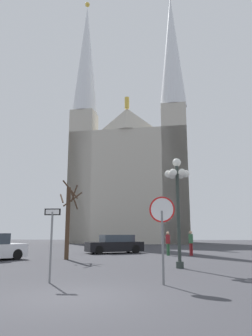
# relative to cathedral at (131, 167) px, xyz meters

# --- Properties ---
(ground_plane) EXTENTS (120.00, 120.00, 0.00)m
(ground_plane) POSITION_rel_cathedral_xyz_m (1.18, -40.58, -11.62)
(ground_plane) COLOR #38383D
(cathedral) EXTENTS (18.63, 12.57, 40.18)m
(cathedral) POSITION_rel_cathedral_xyz_m (0.00, 0.00, 0.00)
(cathedral) COLOR #BCB5A5
(cathedral) RESTS_ON ground
(stop_sign) EXTENTS (0.84, 0.25, 2.82)m
(stop_sign) POSITION_rel_cathedral_xyz_m (3.58, -38.44, -9.61)
(stop_sign) COLOR slate
(stop_sign) RESTS_ON ground
(one_way_arrow_sign) EXTENTS (0.56, 0.07, 2.45)m
(one_way_arrow_sign) POSITION_rel_cathedral_xyz_m (-0.18, -38.33, -10.13)
(one_way_arrow_sign) COLOR slate
(one_way_arrow_sign) RESTS_ON ground
(street_lamp) EXTENTS (1.21, 1.10, 5.24)m
(street_lamp) POSITION_rel_cathedral_xyz_m (4.50, -33.61, -7.87)
(street_lamp) COLOR #2D3833
(street_lamp) RESTS_ON ground
(bare_tree) EXTENTS (1.40, 1.48, 4.83)m
(bare_tree) POSITION_rel_cathedral_xyz_m (-2.01, -29.34, -9.14)
(bare_tree) COLOR #473323
(bare_tree) RESTS_ON ground
(parked_car_near_black) EXTENTS (4.73, 3.55, 1.43)m
(parked_car_near_black) POSITION_rel_cathedral_xyz_m (0.27, -23.34, -10.95)
(parked_car_near_black) COLOR black
(parked_car_near_black) RESTS_ON ground
(pedestrian_walking) EXTENTS (0.32, 0.32, 1.67)m
(pedestrian_walking) POSITION_rel_cathedral_xyz_m (4.35, -25.53, -10.61)
(pedestrian_walking) COLOR #33663F
(pedestrian_walking) RESTS_ON ground
(pedestrian_standing) EXTENTS (0.32, 0.32, 1.73)m
(pedestrian_standing) POSITION_rel_cathedral_xyz_m (5.97, -25.59, -10.57)
(pedestrian_standing) COLOR maroon
(pedestrian_standing) RESTS_ON ground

